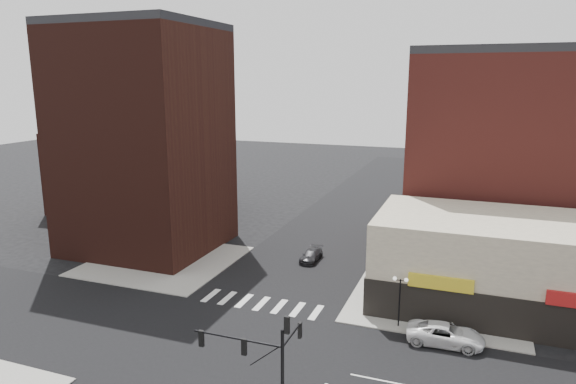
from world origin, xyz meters
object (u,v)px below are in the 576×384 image
(dark_sedan_north, at_px, (311,255))
(white_suv, at_px, (445,334))
(street_lamp_ne, at_px, (400,289))
(traffic_signal, at_px, (268,358))

(dark_sedan_north, bearing_deg, white_suv, -42.62)
(white_suv, distance_m, dark_sedan_north, 20.46)
(street_lamp_ne, xyz_separation_m, white_suv, (3.72, -1.50, -2.50))
(traffic_signal, relative_size, dark_sedan_north, 1.81)
(traffic_signal, xyz_separation_m, white_suv, (8.48, 14.33, -4.17))
(white_suv, height_order, dark_sedan_north, white_suv)
(street_lamp_ne, xyz_separation_m, dark_sedan_north, (-11.35, 12.33, -2.67))
(traffic_signal, bearing_deg, white_suv, 59.38)
(traffic_signal, height_order, white_suv, traffic_signal)
(street_lamp_ne, bearing_deg, dark_sedan_north, 132.61)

